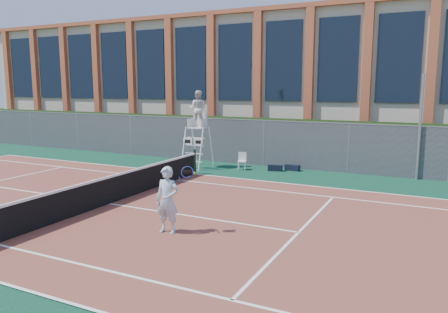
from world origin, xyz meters
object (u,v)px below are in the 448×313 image
at_px(umpire_chair, 198,111).
at_px(tennis_player, 168,200).
at_px(steel_pole, 420,128).
at_px(plastic_chair, 242,160).

relative_size(umpire_chair, tennis_player, 2.08).
bearing_deg(steel_pole, tennis_player, -118.27).
bearing_deg(tennis_player, plastic_chair, 101.78).
bearing_deg(steel_pole, plastic_chair, -170.57).
relative_size(plastic_chair, tennis_player, 0.45).
xyz_separation_m(steel_pole, umpire_chair, (-9.48, -1.65, 0.52)).
bearing_deg(umpire_chair, tennis_player, -65.13).
bearing_deg(umpire_chair, steel_pole, 9.88).
xyz_separation_m(steel_pole, plastic_chair, (-7.38, -1.23, -1.69)).
relative_size(umpire_chair, plastic_chair, 4.58).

